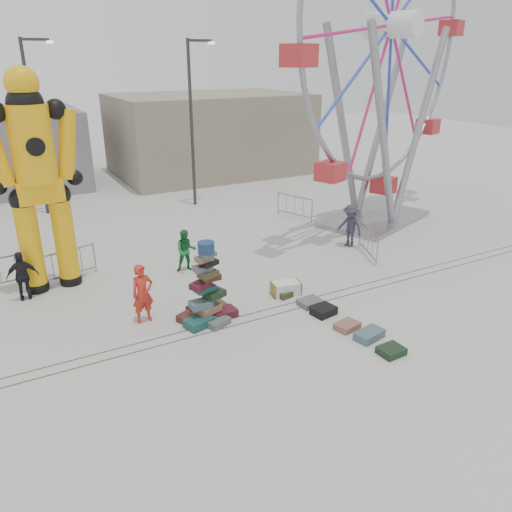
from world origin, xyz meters
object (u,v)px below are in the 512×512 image
pedestrian_black (23,276)px  lamp_post_right (193,116)px  crash_test_dummy (37,175)px  ferris_wheel (389,54)px  suitcase_tower (207,298)px  pedestrian_grey (350,226)px  pedestrian_red (143,294)px  pedestrian_green (186,251)px  lamp_post_left (35,120)px  barricade_dummy_c (67,265)px  barricade_wheel_front (368,243)px  steamer_trunk (286,288)px  barricade_wheel_back (295,207)px  barricade_dummy_b (0,273)px

pedestrian_black → lamp_post_right: bearing=-135.4°
crash_test_dummy → ferris_wheel: (14.29, 0.47, 3.52)m
suitcase_tower → pedestrian_grey: bearing=8.9°
pedestrian_red → pedestrian_green: pedestrian_red is taller
lamp_post_left → pedestrian_black: 10.57m
pedestrian_green → suitcase_tower: bearing=-85.6°
lamp_post_left → suitcase_tower: (2.52, -13.66, -3.81)m
pedestrian_green → pedestrian_red: bearing=-113.7°
suitcase_tower → barricade_dummy_c: size_ratio=1.21×
lamp_post_right → barricade_wheel_front: (2.96, -10.03, -3.93)m
steamer_trunk → barricade_dummy_c: 7.54m
steamer_trunk → pedestrian_red: bearing=-175.2°
barricade_wheel_front → barricade_wheel_back: same height
barricade_dummy_b → pedestrian_red: size_ratio=1.14×
barricade_wheel_back → pedestrian_grey: (-0.16, -4.32, 0.32)m
barricade_wheel_back → pedestrian_red: bearing=-75.8°
ferris_wheel → barricade_wheel_front: ferris_wheel is taller
lamp_post_right → suitcase_tower: (-4.48, -11.66, -3.81)m
lamp_post_left → pedestrian_green: size_ratio=5.20×
barricade_dummy_b → lamp_post_left: bearing=67.4°
barricade_wheel_back → suitcase_tower: bearing=-67.2°
suitcase_tower → ferris_wheel: (10.68, 4.97, 6.63)m
lamp_post_right → pedestrian_red: bearing=-119.4°
crash_test_dummy → barricade_wheel_front: size_ratio=3.59×
steamer_trunk → barricade_dummy_b: 9.45m
crash_test_dummy → steamer_trunk: bearing=-36.7°
steamer_trunk → pedestrian_green: 4.00m
lamp_post_right → barricade_wheel_back: size_ratio=4.00×
lamp_post_left → ferris_wheel: 16.06m
suitcase_tower → steamer_trunk: suitcase_tower is taller
ferris_wheel → steamer_trunk: bearing=-168.9°
crash_test_dummy → lamp_post_left: bearing=79.6°
barricade_wheel_front → pedestrian_black: 12.20m
suitcase_tower → pedestrian_green: 3.75m
suitcase_tower → barricade_dummy_b: (-5.15, 5.27, -0.13)m
lamp_post_left → steamer_trunk: lamp_post_left is taller
pedestrian_red → pedestrian_black: size_ratio=1.10×
pedestrian_red → lamp_post_left: bearing=87.9°
lamp_post_right → pedestrian_grey: size_ratio=4.62×
barricade_dummy_b → barricade_dummy_c: 2.11m
lamp_post_right → pedestrian_green: size_ratio=5.20×
crash_test_dummy → steamer_trunk: (6.49, -4.21, -3.58)m
lamp_post_left → suitcase_tower: bearing=-79.5°
barricade_wheel_front → pedestrian_green: (-6.65, 2.03, 0.22)m
barricade_dummy_c → barricade_wheel_front: same height
crash_test_dummy → steamer_trunk: 8.52m
steamer_trunk → barricade_wheel_back: 8.38m
steamer_trunk → barricade_dummy_b: (-8.03, 4.98, 0.34)m
pedestrian_red → suitcase_tower: bearing=-31.2°
lamp_post_right → pedestrian_green: (-3.69, -8.00, -3.71)m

